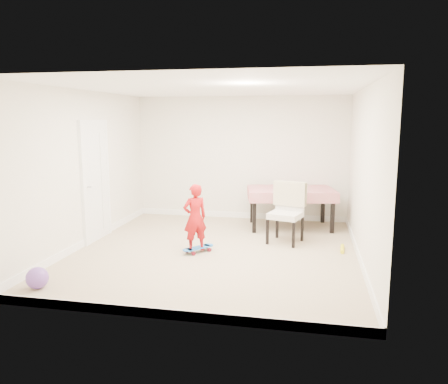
% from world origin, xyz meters
% --- Properties ---
extents(ground, '(5.00, 5.00, 0.00)m').
position_xyz_m(ground, '(0.00, 0.00, 0.00)').
color(ground, tan).
rests_on(ground, ground).
extents(ceiling, '(4.50, 5.00, 0.04)m').
position_xyz_m(ceiling, '(0.00, 0.00, 2.58)').
color(ceiling, white).
rests_on(ceiling, wall_back).
extents(wall_back, '(4.50, 0.04, 2.60)m').
position_xyz_m(wall_back, '(0.00, 2.48, 1.30)').
color(wall_back, silver).
rests_on(wall_back, ground).
extents(wall_front, '(4.50, 0.04, 2.60)m').
position_xyz_m(wall_front, '(0.00, -2.48, 1.30)').
color(wall_front, silver).
rests_on(wall_front, ground).
extents(wall_left, '(0.04, 5.00, 2.60)m').
position_xyz_m(wall_left, '(-2.23, 0.00, 1.30)').
color(wall_left, silver).
rests_on(wall_left, ground).
extents(wall_right, '(0.04, 5.00, 2.60)m').
position_xyz_m(wall_right, '(2.23, 0.00, 1.30)').
color(wall_right, silver).
rests_on(wall_right, ground).
extents(door, '(0.11, 0.94, 2.11)m').
position_xyz_m(door, '(-2.22, 0.30, 1.02)').
color(door, white).
rests_on(door, ground).
extents(baseboard_back, '(4.50, 0.02, 0.12)m').
position_xyz_m(baseboard_back, '(0.00, 2.49, 0.06)').
color(baseboard_back, white).
rests_on(baseboard_back, ground).
extents(baseboard_front, '(4.50, 0.02, 0.12)m').
position_xyz_m(baseboard_front, '(0.00, -2.49, 0.06)').
color(baseboard_front, white).
rests_on(baseboard_front, ground).
extents(baseboard_left, '(0.02, 5.00, 0.12)m').
position_xyz_m(baseboard_left, '(-2.24, 0.00, 0.06)').
color(baseboard_left, white).
rests_on(baseboard_left, ground).
extents(baseboard_right, '(0.02, 5.00, 0.12)m').
position_xyz_m(baseboard_right, '(2.24, 0.00, 0.06)').
color(baseboard_right, white).
rests_on(baseboard_right, ground).
extents(dining_table, '(1.82, 1.33, 0.78)m').
position_xyz_m(dining_table, '(1.11, 1.84, 0.39)').
color(dining_table, '#AC0916').
rests_on(dining_table, ground).
extents(dining_chair, '(0.73, 0.78, 1.05)m').
position_xyz_m(dining_chair, '(1.07, 0.73, 0.52)').
color(dining_chair, beige).
rests_on(dining_chair, ground).
extents(skateboard, '(0.53, 0.58, 0.09)m').
position_xyz_m(skateboard, '(-0.26, -0.11, 0.04)').
color(skateboard, blue).
rests_on(skateboard, ground).
extents(child, '(0.47, 0.44, 1.08)m').
position_xyz_m(child, '(-0.31, -0.12, 0.54)').
color(child, '#B51214').
rests_on(child, ground).
extents(balloon, '(0.28, 0.28, 0.28)m').
position_xyz_m(balloon, '(-1.88, -1.98, 0.14)').
color(balloon, '#7247AB').
rests_on(balloon, ground).
extents(foam_toy, '(0.09, 0.40, 0.06)m').
position_xyz_m(foam_toy, '(2.03, 0.44, 0.03)').
color(foam_toy, yellow).
rests_on(foam_toy, ground).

